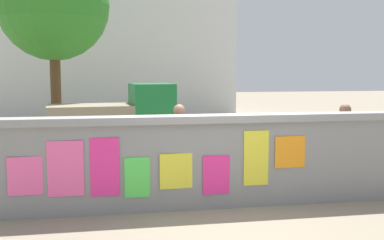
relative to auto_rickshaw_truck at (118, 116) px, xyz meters
The scene contains 10 objects.
ground 2.30m from the auto_rickshaw_truck, 47.47° to the left, with size 60.00×60.00×0.00m, color gray.
poster_wall 6.60m from the auto_rickshaw_truck, 77.53° to the right, with size 7.35×0.42×1.53m.
auto_rickshaw_truck is the anchor object (origin of this frame).
motorcycle 4.21m from the auto_rickshaw_truck, 65.29° to the right, with size 1.88×0.65×0.87m.
bicycle_near 5.01m from the auto_rickshaw_truck, 27.80° to the right, with size 1.67×0.56×0.95m.
bicycle_far 3.87m from the auto_rickshaw_truck, 103.64° to the right, with size 1.70×0.44×0.95m.
person_walking 5.29m from the auto_rickshaw_truck, 79.02° to the right, with size 0.47×0.47×1.62m.
person_bystander 6.99m from the auto_rickshaw_truck, 53.77° to the right, with size 0.48×0.48×1.62m.
tree_roadside 5.05m from the auto_rickshaw_truck, 124.76° to the left, with size 3.78×3.78×6.34m.
building_background 10.98m from the auto_rickshaw_truck, 89.71° to the left, with size 11.79×5.73×7.16m.
Camera 1 is at (-1.75, -7.37, 2.27)m, focal length 43.75 mm.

